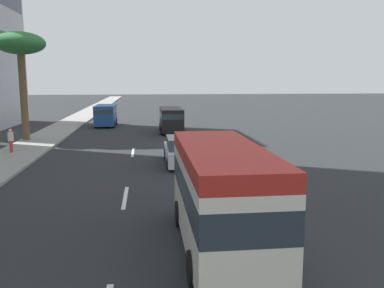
{
  "coord_description": "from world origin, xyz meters",
  "views": [
    {
      "loc": [
        -2.51,
        -0.92,
        4.84
      ],
      "look_at": [
        19.34,
        -3.44,
        1.29
      ],
      "focal_mm": 37.46,
      "sensor_mm": 36.0,
      "label": 1
    }
  ],
  "objects_px": {
    "van_lead": "(171,118)",
    "minibus_third": "(221,193)",
    "car_fourth": "(181,151)",
    "pedestrian_mid_block": "(11,140)",
    "van_second": "(106,114)",
    "palm_tree": "(20,47)"
  },
  "relations": [
    {
      "from": "minibus_third",
      "to": "pedestrian_mid_block",
      "type": "distance_m",
      "value": 19.37
    },
    {
      "from": "van_lead",
      "to": "pedestrian_mid_block",
      "type": "height_order",
      "value": "van_lead"
    },
    {
      "from": "van_lead",
      "to": "minibus_third",
      "type": "bearing_deg",
      "value": 179.49
    },
    {
      "from": "van_second",
      "to": "van_lead",
      "type": "bearing_deg",
      "value": 49.04
    },
    {
      "from": "van_lead",
      "to": "van_second",
      "type": "relative_size",
      "value": 1.12
    },
    {
      "from": "car_fourth",
      "to": "pedestrian_mid_block",
      "type": "relative_size",
      "value": 3.07
    },
    {
      "from": "minibus_third",
      "to": "van_second",
      "type": "bearing_deg",
      "value": 11.18
    },
    {
      "from": "car_fourth",
      "to": "palm_tree",
      "type": "bearing_deg",
      "value": 49.16
    },
    {
      "from": "palm_tree",
      "to": "minibus_third",
      "type": "bearing_deg",
      "value": -152.1
    },
    {
      "from": "minibus_third",
      "to": "car_fourth",
      "type": "bearing_deg",
      "value": 0.48
    },
    {
      "from": "van_lead",
      "to": "minibus_third",
      "type": "relative_size",
      "value": 0.78
    },
    {
      "from": "pedestrian_mid_block",
      "to": "van_second",
      "type": "bearing_deg",
      "value": 41.29
    },
    {
      "from": "minibus_third",
      "to": "car_fourth",
      "type": "distance_m",
      "value": 11.89
    },
    {
      "from": "pedestrian_mid_block",
      "to": "palm_tree",
      "type": "bearing_deg",
      "value": 64.15
    },
    {
      "from": "van_lead",
      "to": "pedestrian_mid_block",
      "type": "bearing_deg",
      "value": 132.12
    },
    {
      "from": "van_lead",
      "to": "car_fourth",
      "type": "xyz_separation_m",
      "value": [
        -14.2,
        0.33,
        -0.53
      ]
    },
    {
      "from": "van_lead",
      "to": "van_second",
      "type": "distance_m",
      "value": 8.6
    },
    {
      "from": "car_fourth",
      "to": "palm_tree",
      "type": "relative_size",
      "value": 0.57
    },
    {
      "from": "van_second",
      "to": "palm_tree",
      "type": "relative_size",
      "value": 0.57
    },
    {
      "from": "van_second",
      "to": "minibus_third",
      "type": "height_order",
      "value": "minibus_third"
    },
    {
      "from": "van_lead",
      "to": "van_second",
      "type": "xyz_separation_m",
      "value": [
        5.64,
        6.49,
        -0.01
      ]
    },
    {
      "from": "van_second",
      "to": "car_fourth",
      "type": "relative_size",
      "value": 1.0
    }
  ]
}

